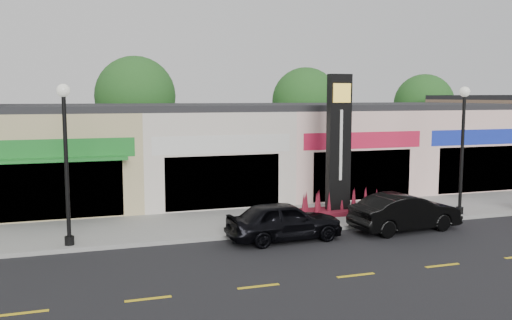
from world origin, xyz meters
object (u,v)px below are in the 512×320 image
at_px(lamp_west_near, 66,148).
at_px(car_black_conv, 405,212).
at_px(lamp_east_near, 463,137).
at_px(pylon_sign, 338,165).
at_px(car_black_sedan, 284,221).

distance_m(lamp_west_near, car_black_conv, 12.77).
distance_m(lamp_east_near, car_black_conv, 4.71).
bearing_deg(car_black_conv, pylon_sign, 19.28).
bearing_deg(pylon_sign, car_black_sedan, -141.13).
bearing_deg(lamp_east_near, car_black_conv, -159.99).
distance_m(lamp_west_near, lamp_east_near, 16.00).
xyz_separation_m(lamp_west_near, pylon_sign, (11.00, 1.70, -1.20)).
relative_size(car_black_sedan, car_black_conv, 0.96).
distance_m(lamp_east_near, pylon_sign, 5.42).
relative_size(lamp_west_near, lamp_east_near, 1.00).
relative_size(pylon_sign, car_black_sedan, 1.42).
height_order(lamp_east_near, car_black_sedan, lamp_east_near).
height_order(lamp_west_near, car_black_sedan, lamp_west_near).
xyz_separation_m(pylon_sign, car_black_sedan, (-3.59, -2.89, -1.55)).
xyz_separation_m(lamp_east_near, car_black_conv, (-3.60, -1.31, -2.75)).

